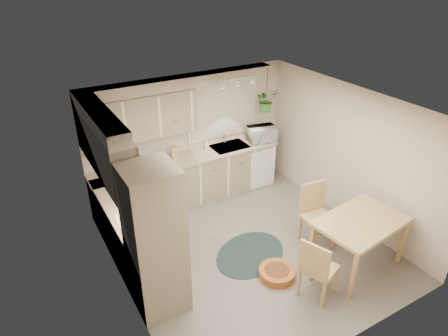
{
  "coord_description": "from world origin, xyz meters",
  "views": [
    {
      "loc": [
        -2.92,
        -4.24,
        4.21
      ],
      "look_at": [
        -0.15,
        0.55,
        1.26
      ],
      "focal_mm": 32.0,
      "sensor_mm": 36.0,
      "label": 1
    }
  ],
  "objects_px": {
    "braided_rug": "(250,254)",
    "pet_bed": "(277,273)",
    "chair_left": "(319,266)",
    "microwave": "(262,132)",
    "dining_table": "(357,243)",
    "chair_back": "(319,217)"
  },
  "relations": [
    {
      "from": "braided_rug",
      "to": "pet_bed",
      "type": "distance_m",
      "value": 0.62
    },
    {
      "from": "chair_left",
      "to": "braided_rug",
      "type": "relative_size",
      "value": 0.76
    },
    {
      "from": "braided_rug",
      "to": "microwave",
      "type": "bearing_deg",
      "value": 51.85
    },
    {
      "from": "dining_table",
      "to": "braided_rug",
      "type": "xyz_separation_m",
      "value": [
        -1.26,
        0.99,
        -0.41
      ]
    },
    {
      "from": "chair_left",
      "to": "braided_rug",
      "type": "bearing_deg",
      "value": 175.98
    },
    {
      "from": "dining_table",
      "to": "chair_back",
      "type": "xyz_separation_m",
      "value": [
        -0.16,
        0.68,
        0.11
      ]
    },
    {
      "from": "chair_left",
      "to": "pet_bed",
      "type": "xyz_separation_m",
      "value": [
        -0.28,
        0.54,
        -0.42
      ]
    },
    {
      "from": "chair_back",
      "to": "chair_left",
      "type": "bearing_deg",
      "value": 53.46
    },
    {
      "from": "chair_left",
      "to": "braided_rug",
      "type": "height_order",
      "value": "chair_left"
    },
    {
      "from": "microwave",
      "to": "dining_table",
      "type": "bearing_deg",
      "value": -83.01
    },
    {
      "from": "chair_left",
      "to": "pet_bed",
      "type": "distance_m",
      "value": 0.74
    },
    {
      "from": "dining_table",
      "to": "chair_back",
      "type": "relative_size",
      "value": 1.26
    },
    {
      "from": "chair_left",
      "to": "chair_back",
      "type": "xyz_separation_m",
      "value": [
        0.75,
        0.84,
        0.04
      ]
    },
    {
      "from": "dining_table",
      "to": "braided_rug",
      "type": "height_order",
      "value": "dining_table"
    },
    {
      "from": "chair_back",
      "to": "braided_rug",
      "type": "bearing_deg",
      "value": -10.63
    },
    {
      "from": "pet_bed",
      "to": "microwave",
      "type": "xyz_separation_m",
      "value": [
        1.38,
        2.46,
        1.06
      ]
    },
    {
      "from": "pet_bed",
      "to": "microwave",
      "type": "distance_m",
      "value": 3.01
    },
    {
      "from": "chair_left",
      "to": "pet_bed",
      "type": "height_order",
      "value": "chair_left"
    },
    {
      "from": "microwave",
      "to": "braided_rug",
      "type": "bearing_deg",
      "value": -117.33
    },
    {
      "from": "chair_back",
      "to": "microwave",
      "type": "distance_m",
      "value": 2.26
    },
    {
      "from": "chair_left",
      "to": "microwave",
      "type": "relative_size",
      "value": 1.76
    },
    {
      "from": "dining_table",
      "to": "microwave",
      "type": "bearing_deg",
      "value": 86.16
    }
  ]
}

